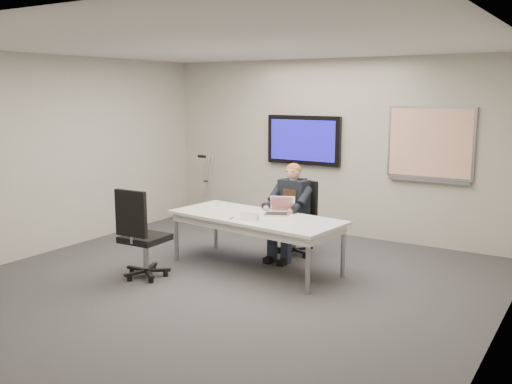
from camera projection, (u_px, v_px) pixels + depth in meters
The scene contains 15 objects.
floor at pixel (226, 284), 6.84m from camera, with size 6.00×6.00×0.02m, color #363639.
ceiling at pixel (224, 45), 6.36m from camera, with size 6.00×6.00×0.02m, color silver.
wall_back at pixel (333, 148), 9.11m from camera, with size 6.00×0.02×2.80m, color #ADA99C.
wall_left at pixel (54, 154), 8.16m from camera, with size 0.02×6.00×2.80m, color #ADA99C.
wall_right at pixel (503, 193), 5.04m from camera, with size 0.02×6.00×2.80m, color #ADA99C.
conference_table at pixel (256, 222), 7.36m from camera, with size 2.37×1.19×0.70m.
tv_display at pixel (303, 140), 9.30m from camera, with size 1.30×0.09×0.80m.
whiteboard at pixel (430, 144), 8.25m from camera, with size 1.25×0.08×1.10m.
office_chair_far at pixel (297, 231), 8.07m from camera, with size 0.65×0.65×1.05m.
office_chair_near at pixel (143, 250), 7.02m from camera, with size 0.56×0.56×1.13m.
seated_person at pixel (288, 221), 7.84m from camera, with size 0.43×0.73×1.31m.
crutch at pixel (207, 186), 10.30m from camera, with size 0.16×0.34×1.20m, color #A7AAAF, non-canonical shape.
laptop at pixel (279, 210), 7.44m from camera, with size 0.39×0.42×0.23m.
name_tent at pixel (250, 216), 7.08m from camera, with size 0.24×0.07×0.10m, color white, non-canonical shape.
pen at pixel (231, 218), 7.18m from camera, with size 0.01×0.01×0.13m, color black.
Camera 1 is at (3.77, -5.36, 2.29)m, focal length 40.00 mm.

